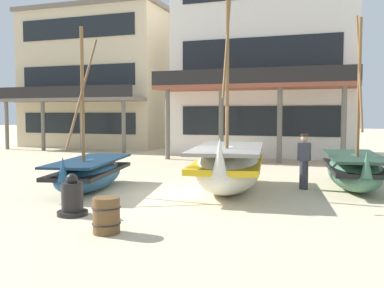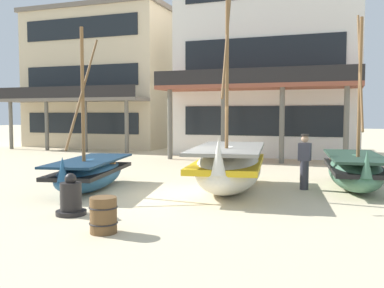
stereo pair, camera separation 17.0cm
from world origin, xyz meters
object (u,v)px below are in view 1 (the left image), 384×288
object	(u,v)px
capstan_winch	(72,199)
wooden_barrel	(106,215)
harbor_building_main	(267,60)
fishing_boat_near_left	(90,173)
fisherman_by_hull	(304,162)
fishing_boat_far_right	(229,166)
harbor_building_annex	(103,80)
fishing_boat_centre_large	(354,170)

from	to	relation	value
capstan_winch	wooden_barrel	bearing A→B (deg)	-35.20
harbor_building_main	fishing_boat_near_left	bearing A→B (deg)	-102.36
fisherman_by_hull	harbor_building_main	bearing A→B (deg)	104.68
fishing_boat_far_right	fisherman_by_hull	size ratio (longest dim) A/B	3.76
harbor_building_annex	fishing_boat_centre_large	bearing A→B (deg)	-38.86
fishing_boat_near_left	fishing_boat_far_right	distance (m)	4.17
fisherman_by_hull	harbor_building_main	world-z (taller)	harbor_building_main
fishing_boat_near_left	fisherman_by_hull	bearing A→B (deg)	20.34
fishing_boat_near_left	fishing_boat_centre_large	bearing A→B (deg)	20.55
wooden_barrel	fisherman_by_hull	bearing A→B (deg)	62.88
fishing_boat_near_left	wooden_barrel	size ratio (longest dim) A/B	6.80
wooden_barrel	capstan_winch	bearing A→B (deg)	144.80
fishing_boat_near_left	fisherman_by_hull	distance (m)	6.49
harbor_building_annex	capstan_winch	bearing A→B (deg)	-61.27
fishing_boat_centre_large	harbor_building_annex	world-z (taller)	harbor_building_annex
fishing_boat_near_left	harbor_building_annex	bearing A→B (deg)	119.29
harbor_building_main	fishing_boat_centre_large	bearing A→B (deg)	-67.89
capstan_winch	fishing_boat_near_left	bearing A→B (deg)	115.47
fishing_boat_near_left	capstan_winch	xyz separation A→B (m)	(1.39, -2.93, -0.15)
fishing_boat_near_left	wooden_barrel	world-z (taller)	fishing_boat_near_left
fishing_boat_far_right	fisherman_by_hull	distance (m)	2.34
fishing_boat_near_left	capstan_winch	size ratio (longest dim) A/B	4.97
fishing_boat_far_right	wooden_barrel	size ratio (longest dim) A/B	9.04
fishing_boat_near_left	wooden_barrel	bearing A→B (deg)	-54.05
fishing_boat_far_right	harbor_building_main	xyz separation A→B (m)	(-0.96, 12.67, 4.66)
capstan_winch	wooden_barrel	world-z (taller)	capstan_winch
fisherman_by_hull	fishing_boat_far_right	bearing A→B (deg)	-152.96
fishing_boat_near_left	capstan_winch	bearing A→B (deg)	-64.53
fishing_boat_far_right	fisherman_by_hull	xyz separation A→B (m)	(2.08, 1.06, 0.09)
harbor_building_main	fishing_boat_far_right	bearing A→B (deg)	-85.69
fishing_boat_near_left	fishing_boat_centre_large	xyz separation A→B (m)	(7.52, 2.82, 0.06)
fishing_boat_near_left	capstan_winch	world-z (taller)	fishing_boat_near_left
fishing_boat_centre_large	capstan_winch	size ratio (longest dim) A/B	5.50
fishing_boat_far_right	harbor_building_main	distance (m)	13.54
capstan_winch	harbor_building_main	bearing A→B (deg)	84.41
fishing_boat_centre_large	fisherman_by_hull	xyz separation A→B (m)	(-1.45, -0.57, 0.24)
wooden_barrel	harbor_building_annex	size ratio (longest dim) A/B	0.07
fishing_boat_centre_large	fisherman_by_hull	size ratio (longest dim) A/B	3.12
fishing_boat_near_left	fishing_boat_far_right	size ratio (longest dim) A/B	0.75
fisherman_by_hull	fishing_boat_near_left	bearing A→B (deg)	-159.66
fisherman_by_hull	wooden_barrel	bearing A→B (deg)	-117.12
fishing_boat_far_right	capstan_winch	distance (m)	4.88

